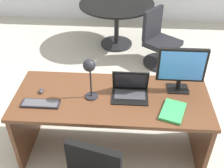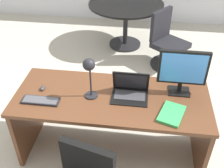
# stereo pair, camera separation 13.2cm
# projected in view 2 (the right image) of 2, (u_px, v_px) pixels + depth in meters

# --- Properties ---
(ground) EXTENTS (12.00, 12.00, 0.00)m
(ground) POSITION_uv_depth(u_px,v_px,m) (124.00, 74.00, 4.23)
(ground) COLOR #B7B2A3
(desk) EXTENTS (1.83, 0.75, 0.76)m
(desk) POSITION_uv_depth(u_px,v_px,m) (112.00, 110.00, 2.75)
(desk) COLOR #56331E
(desk) RESTS_ON ground
(monitor) EXTENTS (0.44, 0.16, 0.45)m
(monitor) POSITION_uv_depth(u_px,v_px,m) (183.00, 69.00, 2.49)
(monitor) COLOR black
(monitor) RESTS_ON desk
(laptop) EXTENTS (0.34, 0.26, 0.24)m
(laptop) POSITION_uv_depth(u_px,v_px,m) (130.00, 88.00, 2.57)
(laptop) COLOR black
(laptop) RESTS_ON desk
(keyboard) EXTENTS (0.34, 0.12, 0.02)m
(keyboard) POSITION_uv_depth(u_px,v_px,m) (41.00, 101.00, 2.52)
(keyboard) COLOR black
(keyboard) RESTS_ON desk
(mouse) EXTENTS (0.04, 0.07, 0.03)m
(mouse) POSITION_uv_depth(u_px,v_px,m) (43.00, 88.00, 2.66)
(mouse) COLOR #2D2D33
(mouse) RESTS_ON desk
(desk_lamp) EXTENTS (0.12, 0.14, 0.42)m
(desk_lamp) POSITION_uv_depth(u_px,v_px,m) (89.00, 70.00, 2.39)
(desk_lamp) COLOR black
(desk_lamp) RESTS_ON desk
(book) EXTENTS (0.27, 0.33, 0.03)m
(book) POSITION_uv_depth(u_px,v_px,m) (172.00, 114.00, 2.37)
(book) COLOR green
(book) RESTS_ON desk
(meeting_table) EXTENTS (1.24, 1.24, 0.77)m
(meeting_table) POSITION_uv_depth(u_px,v_px,m) (126.00, 14.00, 4.63)
(meeting_table) COLOR black
(meeting_table) RESTS_ON ground
(meeting_chair_near) EXTENTS (0.65, 0.65, 0.87)m
(meeting_chair_near) POSITION_uv_depth(u_px,v_px,m) (167.00, 45.00, 4.27)
(meeting_chair_near) COLOR black
(meeting_chair_near) RESTS_ON ground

